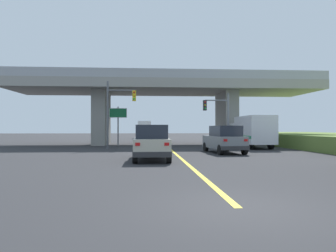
{
  "coord_description": "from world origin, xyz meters",
  "views": [
    {
      "loc": [
        -2.11,
        -7.01,
        1.83
      ],
      "look_at": [
        0.04,
        23.61,
        2.06
      ],
      "focal_mm": 33.39,
      "sensor_mm": 36.0,
      "label": 1
    }
  ],
  "objects_px": {
    "box_truck": "(252,131)",
    "semi_truck_distant": "(144,129)",
    "suv_lead": "(151,142)",
    "traffic_signal_farside": "(117,107)",
    "suv_crossing": "(224,139)",
    "sedan_oncoming": "(156,134)",
    "traffic_signal_nearside": "(220,113)",
    "highway_sign": "(118,117)"
  },
  "relations": [
    {
      "from": "semi_truck_distant",
      "to": "traffic_signal_nearside",
      "type": "bearing_deg",
      "value": -75.82
    },
    {
      "from": "suv_lead",
      "to": "traffic_signal_farside",
      "type": "bearing_deg",
      "value": 105.86
    },
    {
      "from": "suv_lead",
      "to": "highway_sign",
      "type": "bearing_deg",
      "value": 102.06
    },
    {
      "from": "traffic_signal_nearside",
      "to": "highway_sign",
      "type": "relative_size",
      "value": 1.25
    },
    {
      "from": "highway_sign",
      "to": "suv_lead",
      "type": "bearing_deg",
      "value": -77.94
    },
    {
      "from": "suv_crossing",
      "to": "sedan_oncoming",
      "type": "relative_size",
      "value": 1.06
    },
    {
      "from": "box_truck",
      "to": "sedan_oncoming",
      "type": "xyz_separation_m",
      "value": [
        -8.46,
        16.41,
        -0.55
      ]
    },
    {
      "from": "sedan_oncoming",
      "to": "suv_crossing",
      "type": "bearing_deg",
      "value": -78.97
    },
    {
      "from": "box_truck",
      "to": "traffic_signal_farside",
      "type": "height_order",
      "value": "traffic_signal_farside"
    },
    {
      "from": "sedan_oncoming",
      "to": "traffic_signal_nearside",
      "type": "xyz_separation_m",
      "value": [
        5.45,
        -16.21,
        2.21
      ]
    },
    {
      "from": "sedan_oncoming",
      "to": "traffic_signal_farside",
      "type": "bearing_deg",
      "value": -103.89
    },
    {
      "from": "suv_crossing",
      "to": "traffic_signal_farside",
      "type": "distance_m",
      "value": 10.61
    },
    {
      "from": "suv_lead",
      "to": "semi_truck_distant",
      "type": "distance_m",
      "value": 39.21
    },
    {
      "from": "semi_truck_distant",
      "to": "box_truck",
      "type": "bearing_deg",
      "value": -70.41
    },
    {
      "from": "box_truck",
      "to": "highway_sign",
      "type": "xyz_separation_m",
      "value": [
        -12.86,
        4.8,
        1.51
      ]
    },
    {
      "from": "suv_lead",
      "to": "sedan_oncoming",
      "type": "relative_size",
      "value": 1.07
    },
    {
      "from": "box_truck",
      "to": "semi_truck_distant",
      "type": "xyz_separation_m",
      "value": [
        -10.19,
        28.63,
        0.06
      ]
    },
    {
      "from": "suv_crossing",
      "to": "box_truck",
      "type": "distance_m",
      "value": 7.22
    },
    {
      "from": "suv_lead",
      "to": "traffic_signal_nearside",
      "type": "xyz_separation_m",
      "value": [
        6.57,
        10.78,
        2.21
      ]
    },
    {
      "from": "suv_crossing",
      "to": "traffic_signal_nearside",
      "type": "xyz_separation_m",
      "value": [
        1.1,
        6.11,
        2.21
      ]
    },
    {
      "from": "suv_crossing",
      "to": "semi_truck_distant",
      "type": "bearing_deg",
      "value": 93.94
    },
    {
      "from": "box_truck",
      "to": "traffic_signal_nearside",
      "type": "relative_size",
      "value": 1.37
    },
    {
      "from": "suv_lead",
      "to": "box_truck",
      "type": "relative_size",
      "value": 0.68
    },
    {
      "from": "sedan_oncoming",
      "to": "highway_sign",
      "type": "distance_m",
      "value": 12.59
    },
    {
      "from": "suv_crossing",
      "to": "traffic_signal_nearside",
      "type": "height_order",
      "value": "traffic_signal_nearside"
    },
    {
      "from": "traffic_signal_nearside",
      "to": "traffic_signal_farside",
      "type": "relative_size",
      "value": 0.84
    },
    {
      "from": "traffic_signal_farside",
      "to": "box_truck",
      "type": "bearing_deg",
      "value": 0.49
    },
    {
      "from": "traffic_signal_nearside",
      "to": "highway_sign",
      "type": "bearing_deg",
      "value": 155.01
    },
    {
      "from": "traffic_signal_nearside",
      "to": "suv_crossing",
      "type": "bearing_deg",
      "value": -100.24
    },
    {
      "from": "traffic_signal_farside",
      "to": "suv_lead",
      "type": "bearing_deg",
      "value": -74.14
    },
    {
      "from": "traffic_signal_farside",
      "to": "semi_truck_distant",
      "type": "relative_size",
      "value": 0.91
    },
    {
      "from": "semi_truck_distant",
      "to": "traffic_signal_farside",
      "type": "bearing_deg",
      "value": -94.69
    },
    {
      "from": "sedan_oncoming",
      "to": "traffic_signal_farside",
      "type": "distance_m",
      "value": 17.24
    },
    {
      "from": "suv_lead",
      "to": "traffic_signal_nearside",
      "type": "bearing_deg",
      "value": 58.65
    },
    {
      "from": "box_truck",
      "to": "suv_lead",
      "type": "bearing_deg",
      "value": -132.14
    },
    {
      "from": "suv_crossing",
      "to": "traffic_signal_farside",
      "type": "xyz_separation_m",
      "value": [
        -8.44,
        5.8,
        2.77
      ]
    },
    {
      "from": "semi_truck_distant",
      "to": "suv_crossing",
      "type": "bearing_deg",
      "value": -80.02
    },
    {
      "from": "traffic_signal_farside",
      "to": "semi_truck_distant",
      "type": "height_order",
      "value": "traffic_signal_farside"
    },
    {
      "from": "sedan_oncoming",
      "to": "highway_sign",
      "type": "relative_size",
      "value": 1.09
    },
    {
      "from": "box_truck",
      "to": "traffic_signal_nearside",
      "type": "xyz_separation_m",
      "value": [
        -3.0,
        0.21,
        1.66
      ]
    },
    {
      "from": "box_truck",
      "to": "highway_sign",
      "type": "height_order",
      "value": "highway_sign"
    },
    {
      "from": "suv_lead",
      "to": "suv_crossing",
      "type": "bearing_deg",
      "value": 40.51
    }
  ]
}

